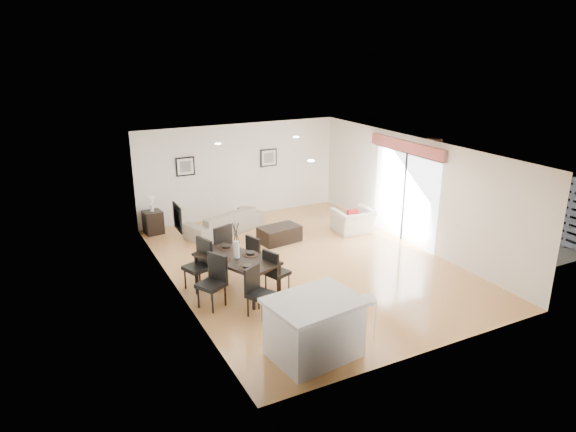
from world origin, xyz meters
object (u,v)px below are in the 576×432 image
dining_chair_wnear (214,278)px  coffee_table (280,234)px  bar_stool (366,305)px  dining_chair_wfar (200,261)px  sofa (224,222)px  dining_chair_efar (257,254)px  armchair (353,221)px  dining_chair_foot (220,245)px  dining_chair_head (257,288)px  kitchen_island (314,328)px  dining_chair_enear (274,269)px  side_table (153,222)px  dining_table (237,261)px

dining_chair_wnear → coffee_table: dining_chair_wnear is taller
coffee_table → bar_stool: (-0.74, -4.79, 0.47)m
dining_chair_wnear → dining_chair_wfar: (0.01, 0.86, 0.01)m
sofa → dining_chair_wnear: bearing=47.9°
dining_chair_efar → bar_stool: bearing=172.6°
armchair → dining_chair_foot: 4.08m
dining_chair_head → kitchen_island: size_ratio=0.61×
coffee_table → bar_stool: bearing=-106.8°
bar_stool → dining_chair_efar: bearing=100.9°
sofa → dining_chair_efar: (-0.32, -2.92, 0.22)m
dining_chair_wfar → dining_chair_enear: (1.23, -0.93, -0.06)m
armchair → side_table: 5.34m
armchair → dining_chair_efar: bearing=25.8°
dining_chair_head → dining_chair_foot: (0.07, 2.17, 0.07)m
armchair → dining_table: dining_table is taller
dining_chair_enear → coffee_table: dining_chair_enear is taller
side_table → dining_chair_foot: bearing=-75.8°
sofa → bar_stool: 6.08m
dining_table → dining_chair_wfar: bearing=119.2°
dining_chair_enear → armchair: bearing=-76.6°
armchair → dining_chair_efar: 3.69m
dining_chair_wnear → dining_chair_foot: size_ratio=0.96×
dining_chair_foot → coffee_table: dining_chair_foot is taller
dining_chair_efar → dining_chair_head: size_ratio=1.00×
dining_chair_wfar → dining_chair_efar: (1.23, -0.06, -0.06)m
sofa → dining_chair_foot: (-0.91, -2.26, 0.29)m
dining_chair_wfar → dining_chair_foot: 0.89m
dining_chair_wfar → bar_stool: (1.84, -3.20, 0.09)m
side_table → kitchen_island: kitchen_island is taller
sofa → dining_chair_wnear: size_ratio=2.07×
sofa → dining_chair_efar: 2.95m
dining_chair_efar → armchair: bearing=-86.3°
dining_chair_efar → coffee_table: dining_chair_efar is taller
sofa → dining_table: size_ratio=1.09×
dining_chair_enear → bar_stool: (0.61, -2.27, 0.15)m
dining_chair_wfar → kitchen_island: size_ratio=0.67×
dining_chair_wnear → kitchen_island: bearing=-8.6°
dining_chair_wfar → side_table: dining_chair_wfar is taller
dining_chair_head → coffee_table: (2.01, 3.14, -0.32)m
dining_chair_efar → sofa: bearing=-24.6°
dining_table → sofa: bearing=50.7°
dining_table → dining_chair_enear: (0.62, -0.46, -0.13)m
coffee_table → side_table: bearing=134.3°
side_table → armchair: bearing=-26.2°
dining_chair_wfar → kitchen_island: bearing=-4.8°
dining_chair_wnear → kitchen_island: 2.49m
side_table → kitchen_island: bearing=-81.9°
dining_table → side_table: bearing=76.7°
dining_chair_wnear → dining_chair_wfar: dining_chair_wfar is taller
dining_chair_foot → dining_chair_head: bearing=68.8°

